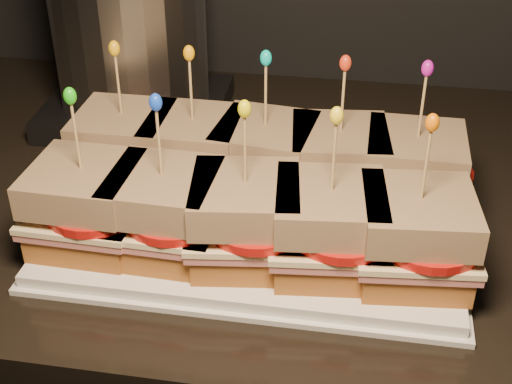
# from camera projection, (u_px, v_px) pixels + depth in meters

# --- Properties ---
(granite_slab) EXTENTS (2.27, 0.66, 0.04)m
(granite_slab) POSITION_uv_depth(u_px,v_px,m) (458.00, 211.00, 0.84)
(granite_slab) COLOR black
(granite_slab) RESTS_ON cabinet
(platter) EXTENTS (0.42, 0.26, 0.02)m
(platter) POSITION_uv_depth(u_px,v_px,m) (256.00, 229.00, 0.76)
(platter) COLOR white
(platter) RESTS_ON granite_slab
(platter_rim) EXTENTS (0.43, 0.27, 0.01)m
(platter_rim) POSITION_uv_depth(u_px,v_px,m) (256.00, 233.00, 0.76)
(platter_rim) COLOR white
(platter_rim) RESTS_ON granite_slab
(sandwich_0_bread_bot) EXTENTS (0.10, 0.10, 0.03)m
(sandwich_0_bread_bot) POSITION_uv_depth(u_px,v_px,m) (128.00, 169.00, 0.82)
(sandwich_0_bread_bot) COLOR brown
(sandwich_0_bread_bot) RESTS_ON platter
(sandwich_0_ham) EXTENTS (0.11, 0.11, 0.01)m
(sandwich_0_ham) POSITION_uv_depth(u_px,v_px,m) (126.00, 156.00, 0.81)
(sandwich_0_ham) COLOR #BF6866
(sandwich_0_ham) RESTS_ON sandwich_0_bread_bot
(sandwich_0_cheese) EXTENTS (0.11, 0.11, 0.01)m
(sandwich_0_cheese) POSITION_uv_depth(u_px,v_px,m) (126.00, 151.00, 0.80)
(sandwich_0_cheese) COLOR #FCE5AA
(sandwich_0_cheese) RESTS_ON sandwich_0_ham
(sandwich_0_tomato) EXTENTS (0.10, 0.10, 0.01)m
(sandwich_0_tomato) POSITION_uv_depth(u_px,v_px,m) (134.00, 148.00, 0.79)
(sandwich_0_tomato) COLOR red
(sandwich_0_tomato) RESTS_ON sandwich_0_cheese
(sandwich_0_bread_top) EXTENTS (0.10, 0.10, 0.03)m
(sandwich_0_bread_top) POSITION_uv_depth(u_px,v_px,m) (123.00, 128.00, 0.79)
(sandwich_0_bread_top) COLOR #4E250B
(sandwich_0_bread_top) RESTS_ON sandwich_0_tomato
(sandwich_0_pick) EXTENTS (0.00, 0.00, 0.09)m
(sandwich_0_pick) POSITION_uv_depth(u_px,v_px,m) (119.00, 88.00, 0.76)
(sandwich_0_pick) COLOR tan
(sandwich_0_pick) RESTS_ON sandwich_0_bread_top
(sandwich_0_frill) EXTENTS (0.01, 0.01, 0.02)m
(sandwich_0_frill) POSITION_uv_depth(u_px,v_px,m) (114.00, 48.00, 0.74)
(sandwich_0_frill) COLOR #E8A40F
(sandwich_0_frill) RESTS_ON sandwich_0_pick
(sandwich_1_bread_bot) EXTENTS (0.10, 0.10, 0.03)m
(sandwich_1_bread_bot) POSITION_uv_depth(u_px,v_px,m) (195.00, 175.00, 0.81)
(sandwich_1_bread_bot) COLOR brown
(sandwich_1_bread_bot) RESTS_ON platter
(sandwich_1_ham) EXTENTS (0.11, 0.10, 0.01)m
(sandwich_1_ham) POSITION_uv_depth(u_px,v_px,m) (195.00, 162.00, 0.80)
(sandwich_1_ham) COLOR #BF6866
(sandwich_1_ham) RESTS_ON sandwich_1_bread_bot
(sandwich_1_cheese) EXTENTS (0.11, 0.11, 0.01)m
(sandwich_1_cheese) POSITION_uv_depth(u_px,v_px,m) (194.00, 156.00, 0.79)
(sandwich_1_cheese) COLOR #FCE5AA
(sandwich_1_cheese) RESTS_ON sandwich_1_ham
(sandwich_1_tomato) EXTENTS (0.10, 0.10, 0.01)m
(sandwich_1_tomato) POSITION_uv_depth(u_px,v_px,m) (203.00, 154.00, 0.78)
(sandwich_1_tomato) COLOR red
(sandwich_1_tomato) RESTS_ON sandwich_1_cheese
(sandwich_1_bread_top) EXTENTS (0.10, 0.10, 0.03)m
(sandwich_1_bread_top) POSITION_uv_depth(u_px,v_px,m) (193.00, 133.00, 0.78)
(sandwich_1_bread_top) COLOR #4E250B
(sandwich_1_bread_top) RESTS_ON sandwich_1_tomato
(sandwich_1_pick) EXTENTS (0.00, 0.00, 0.09)m
(sandwich_1_pick) POSITION_uv_depth(u_px,v_px,m) (191.00, 94.00, 0.75)
(sandwich_1_pick) COLOR tan
(sandwich_1_pick) RESTS_ON sandwich_1_bread_top
(sandwich_1_frill) EXTENTS (0.01, 0.01, 0.02)m
(sandwich_1_frill) POSITION_uv_depth(u_px,v_px,m) (189.00, 53.00, 0.73)
(sandwich_1_frill) COLOR #FB9B06
(sandwich_1_frill) RESTS_ON sandwich_1_pick
(sandwich_2_bread_bot) EXTENTS (0.11, 0.11, 0.03)m
(sandwich_2_bread_bot) POSITION_uv_depth(u_px,v_px,m) (265.00, 181.00, 0.79)
(sandwich_2_bread_bot) COLOR brown
(sandwich_2_bread_bot) RESTS_ON platter
(sandwich_2_ham) EXTENTS (0.12, 0.12, 0.01)m
(sandwich_2_ham) POSITION_uv_depth(u_px,v_px,m) (265.00, 168.00, 0.79)
(sandwich_2_ham) COLOR #BF6866
(sandwich_2_ham) RESTS_ON sandwich_2_bread_bot
(sandwich_2_cheese) EXTENTS (0.12, 0.12, 0.01)m
(sandwich_2_cheese) POSITION_uv_depth(u_px,v_px,m) (265.00, 162.00, 0.78)
(sandwich_2_cheese) COLOR #FCE5AA
(sandwich_2_cheese) RESTS_ON sandwich_2_ham
(sandwich_2_tomato) EXTENTS (0.10, 0.10, 0.01)m
(sandwich_2_tomato) POSITION_uv_depth(u_px,v_px,m) (275.00, 160.00, 0.77)
(sandwich_2_tomato) COLOR red
(sandwich_2_tomato) RESTS_ON sandwich_2_cheese
(sandwich_2_bread_top) EXTENTS (0.11, 0.11, 0.03)m
(sandwich_2_bread_top) POSITION_uv_depth(u_px,v_px,m) (265.00, 139.00, 0.77)
(sandwich_2_bread_top) COLOR #4E250B
(sandwich_2_bread_top) RESTS_ON sandwich_2_tomato
(sandwich_2_pick) EXTENTS (0.00, 0.00, 0.09)m
(sandwich_2_pick) POSITION_uv_depth(u_px,v_px,m) (266.00, 99.00, 0.74)
(sandwich_2_pick) COLOR tan
(sandwich_2_pick) RESTS_ON sandwich_2_bread_top
(sandwich_2_frill) EXTENTS (0.01, 0.01, 0.02)m
(sandwich_2_frill) POSITION_uv_depth(u_px,v_px,m) (266.00, 58.00, 0.72)
(sandwich_2_frill) COLOR #06C6B2
(sandwich_2_frill) RESTS_ON sandwich_2_pick
(sandwich_3_bread_bot) EXTENTS (0.11, 0.11, 0.03)m
(sandwich_3_bread_bot) POSITION_uv_depth(u_px,v_px,m) (337.00, 188.00, 0.78)
(sandwich_3_bread_bot) COLOR brown
(sandwich_3_bread_bot) RESTS_ON platter
(sandwich_3_ham) EXTENTS (0.12, 0.12, 0.01)m
(sandwich_3_ham) POSITION_uv_depth(u_px,v_px,m) (338.00, 174.00, 0.77)
(sandwich_3_ham) COLOR #BF6866
(sandwich_3_ham) RESTS_ON sandwich_3_bread_bot
(sandwich_3_cheese) EXTENTS (0.12, 0.12, 0.01)m
(sandwich_3_cheese) POSITION_uv_depth(u_px,v_px,m) (338.00, 168.00, 0.77)
(sandwich_3_cheese) COLOR #FCE5AA
(sandwich_3_cheese) RESTS_ON sandwich_3_ham
(sandwich_3_tomato) EXTENTS (0.10, 0.10, 0.01)m
(sandwich_3_tomato) POSITION_uv_depth(u_px,v_px,m) (349.00, 166.00, 0.76)
(sandwich_3_tomato) COLOR red
(sandwich_3_tomato) RESTS_ON sandwich_3_cheese
(sandwich_3_bread_top) EXTENTS (0.11, 0.11, 0.03)m
(sandwich_3_bread_top) POSITION_uv_depth(u_px,v_px,m) (340.00, 145.00, 0.75)
(sandwich_3_bread_top) COLOR #4E250B
(sandwich_3_bread_top) RESTS_ON sandwich_3_tomato
(sandwich_3_pick) EXTENTS (0.00, 0.00, 0.09)m
(sandwich_3_pick) POSITION_uv_depth(u_px,v_px,m) (342.00, 104.00, 0.73)
(sandwich_3_pick) COLOR tan
(sandwich_3_pick) RESTS_ON sandwich_3_bread_top
(sandwich_3_frill) EXTENTS (0.01, 0.01, 0.02)m
(sandwich_3_frill) POSITION_uv_depth(u_px,v_px,m) (345.00, 63.00, 0.71)
(sandwich_3_frill) COLOR red
(sandwich_3_frill) RESTS_ON sandwich_3_pick
(sandwich_4_bread_bot) EXTENTS (0.10, 0.10, 0.03)m
(sandwich_4_bread_bot) POSITION_uv_depth(u_px,v_px,m) (410.00, 194.00, 0.77)
(sandwich_4_bread_bot) COLOR brown
(sandwich_4_bread_bot) RESTS_ON platter
(sandwich_4_ham) EXTENTS (0.11, 0.11, 0.01)m
(sandwich_4_ham) POSITION_uv_depth(u_px,v_px,m) (412.00, 180.00, 0.76)
(sandwich_4_ham) COLOR #BF6866
(sandwich_4_ham) RESTS_ON sandwich_4_bread_bot
(sandwich_4_cheese) EXTENTS (0.11, 0.11, 0.01)m
(sandwich_4_cheese) POSITION_uv_depth(u_px,v_px,m) (413.00, 175.00, 0.76)
(sandwich_4_cheese) COLOR #FCE5AA
(sandwich_4_cheese) RESTS_ON sandwich_4_ham
(sandwich_4_tomato) EXTENTS (0.10, 0.10, 0.01)m
(sandwich_4_tomato) POSITION_uv_depth(u_px,v_px,m) (425.00, 173.00, 0.75)
(sandwich_4_tomato) COLOR red
(sandwich_4_tomato) RESTS_ON sandwich_4_cheese
(sandwich_4_bread_top) EXTENTS (0.10, 0.10, 0.03)m
(sandwich_4_bread_top) POSITION_uv_depth(u_px,v_px,m) (416.00, 151.00, 0.74)
(sandwich_4_bread_top) COLOR #4E250B
(sandwich_4_bread_top) RESTS_ON sandwich_4_tomato
(sandwich_4_pick) EXTENTS (0.00, 0.00, 0.09)m
(sandwich_4_pick) POSITION_uv_depth(u_px,v_px,m) (422.00, 110.00, 0.72)
(sandwich_4_pick) COLOR tan
(sandwich_4_pick) RESTS_ON sandwich_4_bread_top
(sandwich_4_frill) EXTENTS (0.01, 0.01, 0.02)m
(sandwich_4_frill) POSITION_uv_depth(u_px,v_px,m) (427.00, 68.00, 0.69)
(sandwich_4_frill) COLOR #C014A2
(sandwich_4_frill) RESTS_ON sandwich_4_pick
(sandwich_5_bread_bot) EXTENTS (0.10, 0.10, 0.03)m
(sandwich_5_bread_bot) POSITION_uv_depth(u_px,v_px,m) (90.00, 229.00, 0.72)
(sandwich_5_bread_bot) COLOR brown
(sandwich_5_bread_bot) RESTS_ON platter
(sandwich_5_ham) EXTENTS (0.11, 0.11, 0.01)m
(sandwich_5_ham) POSITION_uv_depth(u_px,v_px,m) (88.00, 214.00, 0.71)
(sandwich_5_ham) COLOR #BF6866
(sandwich_5_ham) RESTS_ON sandwich_5_bread_bot
(sandwich_5_cheese) EXTENTS (0.11, 0.11, 0.01)m
(sandwich_5_cheese) POSITION_uv_depth(u_px,v_px,m) (87.00, 208.00, 0.70)
(sandwich_5_cheese) COLOR #FCE5AA
(sandwich_5_cheese) RESTS_ON sandwich_5_ham
(sandwich_5_tomato) EXTENTS (0.10, 0.10, 0.01)m
(sandwich_5_tomato) POSITION_uv_depth(u_px,v_px,m) (95.00, 206.00, 0.69)
(sandwich_5_tomato) COLOR red
(sandwich_5_tomato) RESTS_ON sandwich_5_cheese
(sandwich_5_bread_top) EXTENTS (0.10, 0.10, 0.03)m
(sandwich_5_bread_top) POSITION_uv_depth(u_px,v_px,m) (83.00, 183.00, 0.69)
(sandwich_5_bread_top) COLOR #4E250B
(sandwich_5_bread_top) RESTS_ON sandwich_5_tomato
(sandwich_5_pick) EXTENTS (0.00, 0.00, 0.09)m
(sandwich_5_pick) POSITION_uv_depth(u_px,v_px,m) (77.00, 140.00, 0.66)
(sandwich_5_pick) COLOR tan
(sandwich_5_pick) RESTS_ON sandwich_5_bread_top
(sandwich_5_frill) EXTENTS (0.01, 0.01, 0.02)m
(sandwich_5_frill) POSITION_uv_depth(u_px,v_px,m) (70.00, 96.00, 0.64)
(sandwich_5_frill) COLOR #21BE13
(sandwich_5_frill) RESTS_ON sandwich_5_pick
(sandwich_6_bread_bot) EXTENTS (0.10, 0.10, 0.03)m
(sandwich_6_bread_bot) POSITION_uv_depth(u_px,v_px,m) (167.00, 236.00, 0.71)
(sandwich_6_bread_bot) COLOR brown
(sandwich_6_bread_bot) RESTS_ON platter
(sandwich_6_ham) EXTENTS (0.11, 0.11, 0.01)m
(sandwich_6_ham) POSITION_uv_depth(u_px,v_px,m) (165.00, 222.00, 0.70)
(sandwich_6_ham) COLOR #BF6866
(sandwich_6_ham) RESTS_ON sandwich_6_bread_bot
(sandwich_6_cheese) EXTENTS (0.11, 0.11, 0.01)m
(sandwich_6_cheese) POSITION_uv_depth(u_px,v_px,m) (165.00, 216.00, 0.69)
(sandwich_6_cheese) COLOR #FCE5AA
(sandwich_6_cheese) RESTS_ON sandwich_6_ham
(sandwich_6_tomato) EXTENTS (0.10, 0.10, 0.01)m
(sandwich_6_tomato) POSITION_uv_depth(u_px,v_px,m) (175.00, 214.00, 0.68)
(sandwich_6_tomato) COLOR red
(sandwich_6_tomato) RESTS_ON sandwich_6_cheese
(sandwich_6_bread_top) EXTENTS (0.10, 0.10, 0.03)m
(sandwich_6_bread_top) POSITION_uv_depth(u_px,v_px,m) (163.00, 191.00, 0.68)
(sandwich_6_bread_top) COLOR #4E250B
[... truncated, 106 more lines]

